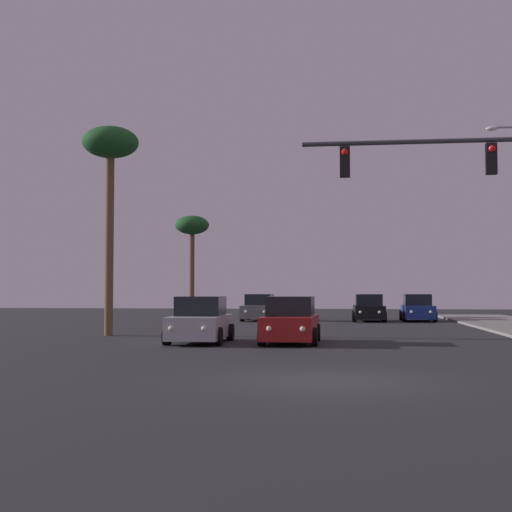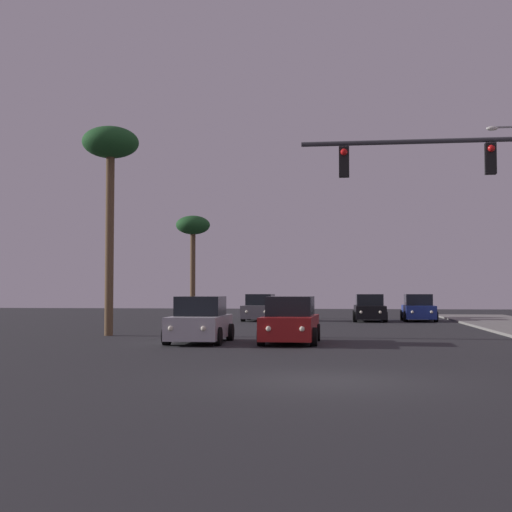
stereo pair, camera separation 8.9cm
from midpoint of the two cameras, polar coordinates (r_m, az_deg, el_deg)
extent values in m
plane|color=#28282B|center=(15.19, 5.78, -9.90)|extent=(120.00, 120.00, 0.00)
cube|color=maroon|center=(25.76, 2.85, -5.70)|extent=(1.90, 4.24, 0.80)
cube|color=black|center=(25.89, 2.87, -4.03)|extent=(1.65, 2.04, 0.70)
cylinder|color=black|center=(24.57, 0.52, -6.45)|extent=(0.24, 0.64, 0.64)
cylinder|color=black|center=(24.43, 4.74, -6.46)|extent=(0.24, 0.64, 0.64)
cylinder|color=black|center=(27.15, 1.16, -6.10)|extent=(0.24, 0.64, 0.64)
cylinder|color=black|center=(27.02, 4.98, -6.11)|extent=(0.24, 0.64, 0.64)
sphere|color=#F2EACC|center=(23.70, 1.11, -5.83)|extent=(0.18, 0.18, 0.18)
sphere|color=#F2EACC|center=(23.61, 3.82, -5.84)|extent=(0.18, 0.18, 0.18)
cube|color=navy|center=(45.67, 12.92, -4.37)|extent=(1.83, 4.21, 0.80)
cube|color=black|center=(45.80, 12.89, -3.43)|extent=(1.61, 2.01, 0.70)
cylinder|color=black|center=(44.30, 11.93, -4.77)|extent=(0.24, 0.64, 0.64)
cylinder|color=black|center=(44.48, 14.25, -4.74)|extent=(0.24, 0.64, 0.64)
cylinder|color=black|center=(46.89, 11.67, -4.66)|extent=(0.24, 0.64, 0.64)
cylinder|color=black|center=(47.06, 13.86, -4.63)|extent=(0.24, 0.64, 0.64)
sphere|color=#F2EACC|center=(43.50, 12.46, -4.39)|extent=(0.18, 0.18, 0.18)
sphere|color=#F2EACC|center=(43.62, 13.93, -4.37)|extent=(0.18, 0.18, 0.18)
cube|color=#B7B7BC|center=(26.04, -4.42, -5.66)|extent=(1.90, 4.24, 0.80)
cube|color=black|center=(26.16, -4.35, -4.01)|extent=(1.65, 2.04, 0.70)
cylinder|color=black|center=(24.99, -7.06, -6.37)|extent=(0.24, 0.64, 0.64)
cylinder|color=black|center=(24.61, -2.97, -6.44)|extent=(0.24, 0.64, 0.64)
cylinder|color=black|center=(27.52, -5.72, -6.05)|extent=(0.24, 0.64, 0.64)
cylinder|color=black|center=(27.18, -1.99, -6.10)|extent=(0.24, 0.64, 0.64)
sphere|color=#F2EACC|center=(24.10, -6.74, -5.77)|extent=(0.18, 0.18, 0.18)
sphere|color=#F2EACC|center=(23.86, -4.13, -5.81)|extent=(0.18, 0.18, 0.18)
cube|color=slate|center=(45.10, 0.39, -4.46)|extent=(1.94, 4.26, 0.80)
cube|color=black|center=(45.23, 0.41, -3.51)|extent=(1.67, 2.05, 0.70)
cylinder|color=black|center=(43.93, -0.98, -4.85)|extent=(0.24, 0.64, 0.64)
cylinder|color=black|center=(43.71, 1.36, -4.86)|extent=(0.24, 0.64, 0.64)
cylinder|color=black|center=(46.51, -0.53, -4.73)|extent=(0.24, 0.64, 0.64)
cylinder|color=black|center=(46.30, 1.69, -4.74)|extent=(0.24, 0.64, 0.64)
sphere|color=#F2EACC|center=(43.07, -0.69, -4.48)|extent=(0.18, 0.18, 0.18)
sphere|color=#F2EACC|center=(42.93, 0.79, -4.48)|extent=(0.18, 0.18, 0.18)
cube|color=black|center=(44.71, 9.13, -4.44)|extent=(1.90, 4.24, 0.80)
cube|color=black|center=(44.84, 9.11, -3.48)|extent=(1.65, 2.04, 0.70)
cylinder|color=black|center=(43.39, 7.99, -4.85)|extent=(0.24, 0.64, 0.64)
cylinder|color=black|center=(43.46, 10.38, -4.82)|extent=(0.24, 0.64, 0.64)
cylinder|color=black|center=(46.00, 7.95, -4.73)|extent=(0.24, 0.64, 0.64)
cylinder|color=black|center=(46.05, 10.20, -4.71)|extent=(0.24, 0.64, 0.64)
sphere|color=#F2EACC|center=(42.57, 8.47, -4.46)|extent=(0.18, 0.18, 0.18)
sphere|color=#F2EACC|center=(42.61, 9.97, -4.45)|extent=(0.18, 0.18, 0.18)
cylinder|color=#38383D|center=(21.58, 15.04, 8.89)|extent=(8.35, 0.14, 0.14)
cube|color=black|center=(21.68, 18.37, 7.40)|extent=(0.30, 0.24, 0.90)
sphere|color=red|center=(21.60, 18.43, 8.17)|extent=(0.20, 0.20, 0.20)
cube|color=black|center=(21.28, 7.18, 7.47)|extent=(0.30, 0.24, 0.90)
sphere|color=red|center=(21.19, 7.17, 8.26)|extent=(0.20, 0.20, 0.20)
cylinder|color=#99999E|center=(33.14, 19.64, 9.71)|extent=(1.40, 0.10, 0.10)
ellipsoid|color=silver|center=(32.99, 18.44, 9.66)|extent=(0.50, 0.24, 0.20)
cylinder|color=brown|center=(50.22, -5.03, -1.50)|extent=(0.36, 0.36, 6.04)
ellipsoid|color=#1E5123|center=(50.43, -5.01, 2.48)|extent=(2.40, 2.40, 1.32)
cylinder|color=brown|center=(30.77, -11.56, 0.95)|extent=(0.36, 0.36, 7.74)
ellipsoid|color=#1E5123|center=(31.35, -11.48, 8.90)|extent=(2.40, 2.40, 1.32)
camera|label=1|loc=(0.04, -89.91, 0.00)|focal=50.00mm
camera|label=2|loc=(0.04, 90.09, 0.00)|focal=50.00mm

